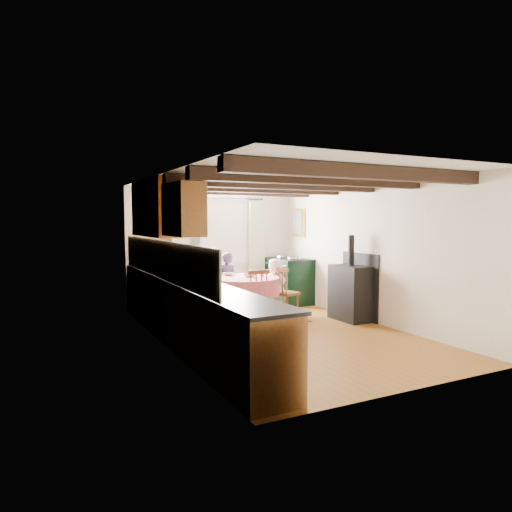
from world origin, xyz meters
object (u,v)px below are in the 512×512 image
cast_iron_stove (351,278)px  cup (262,274)px  chair_left (197,298)px  chair_right (286,291)px  child_right (276,287)px  chair_near (262,299)px  child_far (226,282)px  aga_range (289,280)px  dining_table (245,298)px

cast_iron_stove → cup: (-1.29, 0.88, 0.05)m
chair_left → chair_right: (1.71, -0.06, 0.00)m
child_right → chair_near: bearing=132.5°
chair_left → child_far: size_ratio=0.78×
aga_range → child_right: 1.27m
aga_range → cast_iron_stove: (0.11, -1.93, 0.27)m
aga_range → child_right: size_ratio=1.00×
aga_range → child_far: size_ratio=0.92×
child_far → cast_iron_stove: bearing=141.8°
chair_near → chair_right: chair_near is taller
chair_near → aga_range: size_ratio=0.89×
chair_near → aga_range: (1.52, 1.71, 0.02)m
child_right → cup: child_right is taller
aga_range → cup: 1.61m
aga_range → child_right: (-0.85, -0.95, 0.04)m
dining_table → chair_left: bearing=-179.3°
chair_right → child_right: 0.21m
cast_iron_stove → chair_left: bearing=160.1°
chair_left → chair_right: bearing=72.9°
dining_table → chair_near: 0.71m
chair_right → child_far: 1.17m
child_right → child_far: bearing=41.7°
chair_near → child_far: bearing=97.2°
chair_left → cast_iron_stove: cast_iron_stove is taller
aga_range → cup: aga_range is taller
chair_left → aga_range: size_ratio=0.85×
child_far → cup: bearing=122.8°
child_far → aga_range: bearing=-163.1°
chair_left → aga_range: 2.62m
chair_right → aga_range: 1.29m
cast_iron_stove → aga_range: bearing=93.3°
dining_table → chair_left: (-0.90, -0.01, 0.07)m
cast_iron_stove → child_far: size_ratio=1.31×
cast_iron_stove → child_right: (-0.96, 0.98, -0.23)m
child_right → cup: (-0.34, -0.10, 0.27)m
child_right → chair_right: bearing=-138.8°
chair_near → child_right: child_right is taller
aga_range → cup: (-1.18, -1.05, 0.31)m
dining_table → chair_right: bearing=-5.1°
cast_iron_stove → cup: size_ratio=14.12×
dining_table → cast_iron_stove: cast_iron_stove is taller
dining_table → child_right: size_ratio=1.18×
child_far → dining_table: bearing=99.8°
chair_left → cup: chair_left is taller
chair_right → cup: size_ratio=8.44×
chair_left → child_far: bearing=115.4°
cast_iron_stove → child_far: cast_iron_stove is taller
cast_iron_stove → child_right: 1.39m
aga_range → chair_left: bearing=-157.1°
chair_left → cast_iron_stove: bearing=55.2°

